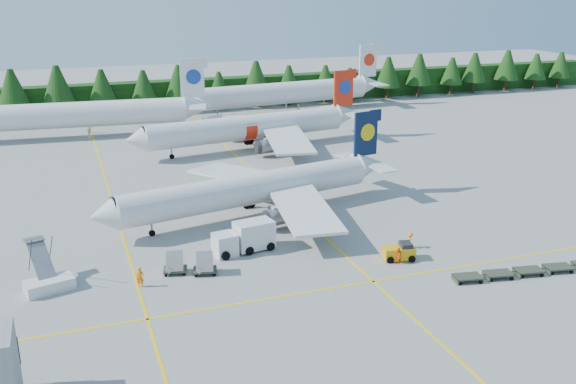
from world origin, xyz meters
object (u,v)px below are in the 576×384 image
object	(u,v)px
airliner_red	(243,128)
service_truck	(244,238)
airstairs	(48,281)
baggage_tug	(400,252)
airliner_navy	(244,191)

from	to	relation	value
airliner_red	service_truck	distance (m)	40.91
airstairs	airliner_red	bearing A→B (deg)	39.51
baggage_tug	service_truck	bearing A→B (deg)	165.54
airliner_navy	baggage_tug	bearing A→B (deg)	-67.84
airliner_navy	airliner_red	world-z (taller)	airliner_red
airstairs	service_truck	distance (m)	18.48
airliner_navy	service_truck	distance (m)	9.89
service_truck	baggage_tug	size ratio (longest dim) A/B	1.96
airliner_red	airstairs	bearing A→B (deg)	-133.99
airliner_navy	service_truck	size ratio (longest dim) A/B	5.60
airliner_navy	airstairs	xyz separation A→B (m)	(-21.02, -11.61, -2.35)
airstairs	baggage_tug	world-z (taller)	airstairs
airstairs	service_truck	size ratio (longest dim) A/B	0.95
airliner_red	airstairs	world-z (taller)	airliner_red
airstairs	baggage_tug	xyz separation A→B (m)	(31.94, -4.70, -0.01)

